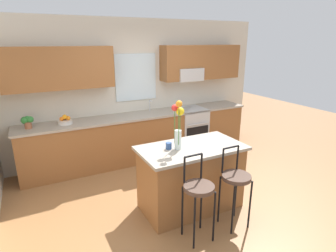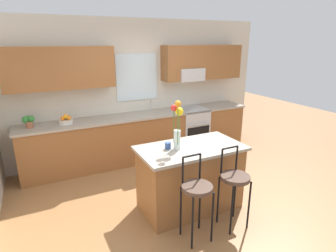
% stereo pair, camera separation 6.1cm
% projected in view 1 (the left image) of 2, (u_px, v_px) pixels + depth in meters
% --- Properties ---
extents(ground_plane, '(14.00, 14.00, 0.00)m').
position_uv_depth(ground_plane, '(186.00, 198.00, 4.20)').
color(ground_plane, olive).
extents(back_wall_assembly, '(5.60, 0.50, 2.70)m').
position_uv_depth(back_wall_assembly, '(137.00, 82.00, 5.45)').
color(back_wall_assembly, beige).
rests_on(back_wall_assembly, ground).
extents(counter_run, '(4.56, 0.64, 0.92)m').
position_uv_depth(counter_run, '(143.00, 136.00, 5.51)').
color(counter_run, brown).
rests_on(counter_run, ground).
extents(sink_faucet, '(0.02, 0.13, 0.23)m').
position_uv_depth(sink_faucet, '(150.00, 104.00, 5.55)').
color(sink_faucet, '#B7BABC').
rests_on(sink_faucet, counter_run).
extents(oven_range, '(0.60, 0.64, 0.92)m').
position_uv_depth(oven_range, '(190.00, 129.00, 5.96)').
color(oven_range, '#B7BABC').
rests_on(oven_range, ground).
extents(kitchen_island, '(1.43, 0.78, 0.92)m').
position_uv_depth(kitchen_island, '(191.00, 177.00, 3.86)').
color(kitchen_island, brown).
rests_on(kitchen_island, ground).
extents(bar_stool_near, '(0.36, 0.36, 1.04)m').
position_uv_depth(bar_stool_near, '(198.00, 191.00, 3.18)').
color(bar_stool_near, black).
rests_on(bar_stool_near, ground).
extents(bar_stool_middle, '(0.36, 0.36, 1.04)m').
position_uv_depth(bar_stool_middle, '(236.00, 180.00, 3.42)').
color(bar_stool_middle, black).
rests_on(bar_stool_middle, ground).
extents(flower_vase, '(0.15, 0.17, 0.66)m').
position_uv_depth(flower_vase, '(178.00, 123.00, 3.55)').
color(flower_vase, silver).
rests_on(flower_vase, kitchen_island).
extents(mug_ceramic, '(0.08, 0.08, 0.09)m').
position_uv_depth(mug_ceramic, '(169.00, 146.00, 3.64)').
color(mug_ceramic, '#33518C').
rests_on(mug_ceramic, kitchen_island).
extents(fruit_bowl_oranges, '(0.24, 0.24, 0.16)m').
position_uv_depth(fruit_bowl_oranges, '(65.00, 121.00, 4.74)').
color(fruit_bowl_oranges, silver).
rests_on(fruit_bowl_oranges, counter_run).
extents(potted_plant_small, '(0.19, 0.13, 0.21)m').
position_uv_depth(potted_plant_small, '(27.00, 121.00, 4.46)').
color(potted_plant_small, '#9E5B3D').
rests_on(potted_plant_small, counter_run).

